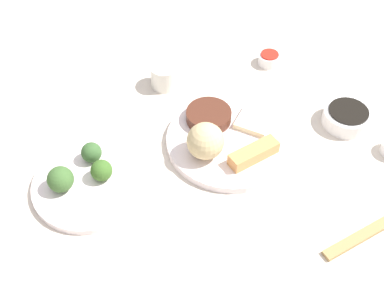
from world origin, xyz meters
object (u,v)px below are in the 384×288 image
object	(u,v)px
main_plate	(230,140)
teacup	(165,76)
chopsticks_pair	(375,228)
broccoli_plate	(90,184)
soy_sauce_bowl	(347,118)
sauce_ramekin_sweet_and_sour	(269,59)

from	to	relation	value
main_plate	teacup	distance (m)	0.23
main_plate	chopsticks_pair	world-z (taller)	main_plate
main_plate	teacup	world-z (taller)	teacup
broccoli_plate	chopsticks_pair	xyz separation A→B (m)	(0.43, 0.31, -0.00)
main_plate	broccoli_plate	xyz separation A→B (m)	(-0.11, -0.28, -0.00)
soy_sauce_bowl	chopsticks_pair	xyz separation A→B (m)	(0.19, -0.19, -0.01)
teacup	chopsticks_pair	world-z (taller)	teacup
main_plate	broccoli_plate	bearing A→B (deg)	-111.58
broccoli_plate	chopsticks_pair	world-z (taller)	broccoli_plate
teacup	chopsticks_pair	distance (m)	0.56
broccoli_plate	teacup	bearing A→B (deg)	112.05
sauce_ramekin_sweet_and_sour	teacup	bearing A→B (deg)	-116.16
teacup	broccoli_plate	bearing A→B (deg)	-67.95
chopsticks_pair	broccoli_plate	bearing A→B (deg)	-144.66
main_plate	broccoli_plate	size ratio (longest dim) A/B	1.20
soy_sauce_bowl	broccoli_plate	bearing A→B (deg)	-115.91
main_plate	chopsticks_pair	distance (m)	0.33
teacup	main_plate	bearing A→B (deg)	-6.30
main_plate	sauce_ramekin_sweet_and_sour	bearing A→B (deg)	113.77
soy_sauce_bowl	sauce_ramekin_sweet_and_sour	distance (m)	0.25
teacup	sauce_ramekin_sweet_and_sour	bearing A→B (deg)	63.84
broccoli_plate	chopsticks_pair	distance (m)	0.53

